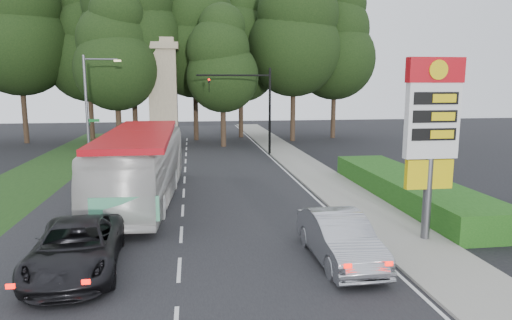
{
  "coord_description": "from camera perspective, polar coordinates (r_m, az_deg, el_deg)",
  "views": [
    {
      "loc": [
        0.49,
        -13.55,
        5.91
      ],
      "look_at": [
        3.62,
        8.4,
        2.2
      ],
      "focal_mm": 32.0,
      "sensor_mm": 36.0,
      "label": 1
    }
  ],
  "objects": [
    {
      "name": "tree_west_mid",
      "position": [
        51.6,
        -27.69,
        14.87
      ],
      "size": [
        9.8,
        9.8,
        19.25
      ],
      "color": "#2D2116",
      "rests_on": "ground"
    },
    {
      "name": "streetlight_signs",
      "position": [
        36.36,
        -20.11,
        6.61
      ],
      "size": [
        2.75,
        0.98,
        8.0
      ],
      "color": "#59595E",
      "rests_on": "ground"
    },
    {
      "name": "tree_far_east",
      "position": [
        51.16,
        9.88,
        14.34
      ],
      "size": [
        8.68,
        8.68,
        17.05
      ],
      "color": "#2D2116",
      "rests_on": "ground"
    },
    {
      "name": "tree_east_mid",
      "position": [
        48.03,
        4.76,
        15.97
      ],
      "size": [
        9.52,
        9.52,
        18.7
      ],
      "color": "#2D2116",
      "rests_on": "ground"
    },
    {
      "name": "monument",
      "position": [
        43.63,
        -11.5,
        8.25
      ],
      "size": [
        3.0,
        3.0,
        10.05
      ],
      "color": "gray",
      "rests_on": "ground"
    },
    {
      "name": "traffic_signal_mast",
      "position": [
        37.92,
        -0.24,
        7.63
      ],
      "size": [
        6.1,
        0.35,
        7.2
      ],
      "color": "black",
      "rests_on": "ground"
    },
    {
      "name": "tree_center_right",
      "position": [
        48.82,
        -7.75,
        15.42
      ],
      "size": [
        9.24,
        9.24,
        18.15
      ],
      "color": "#2D2116",
      "rests_on": "ground"
    },
    {
      "name": "tree_east_near",
      "position": [
        50.99,
        -1.94,
        13.73
      ],
      "size": [
        8.12,
        8.12,
        15.95
      ],
      "color": "#2D2116",
      "rests_on": "ground"
    },
    {
      "name": "gas_station_pylon",
      "position": [
        17.88,
        21.14,
        4.17
      ],
      "size": [
        2.1,
        0.45,
        6.85
      ],
      "color": "#59595E",
      "rests_on": "ground"
    },
    {
      "name": "ground",
      "position": [
        14.79,
        -9.62,
        -14.19
      ],
      "size": [
        120.0,
        120.0,
        0.0
      ],
      "primitive_type": "plane",
      "color": "black",
      "rests_on": "ground"
    },
    {
      "name": "suv_charcoal",
      "position": [
        15.78,
        -21.53,
        -10.12
      ],
      "size": [
        3.01,
        5.85,
        1.58
      ],
      "primitive_type": "imported",
      "rotation": [
        0.0,
        0.0,
        0.07
      ],
      "color": "black",
      "rests_on": "ground"
    },
    {
      "name": "tree_monument_right",
      "position": [
        43.2,
        -4.2,
        12.26
      ],
      "size": [
        6.72,
        6.72,
        13.2
      ],
      "color": "#2D2116",
      "rests_on": "ground"
    },
    {
      "name": "grass_verge_left",
      "position": [
        33.61,
        -25.27,
        -1.53
      ],
      "size": [
        5.0,
        50.0,
        0.02
      ],
      "primitive_type": "cube",
      "color": "#193814",
      "rests_on": "ground"
    },
    {
      "name": "sedan_silver",
      "position": [
        15.73,
        10.42,
        -9.56
      ],
      "size": [
        1.83,
        4.99,
        1.63
      ],
      "primitive_type": "imported",
      "rotation": [
        0.0,
        0.0,
        0.02
      ],
      "color": "#A5A6AC",
      "rests_on": "ground"
    },
    {
      "name": "tree_monument_left",
      "position": [
        43.13,
        -17.19,
        12.77
      ],
      "size": [
        7.28,
        7.28,
        14.3
      ],
      "color": "#2D2116",
      "rests_on": "ground"
    },
    {
      "name": "road_surface",
      "position": [
        26.22,
        -8.99,
        -3.62
      ],
      "size": [
        14.0,
        80.0,
        0.02
      ],
      "primitive_type": "cube",
      "color": "black",
      "rests_on": "ground"
    },
    {
      "name": "tree_center_left",
      "position": [
        47.27,
        -15.37,
        16.6
      ],
      "size": [
        10.08,
        10.08,
        19.8
      ],
      "color": "#2D2116",
      "rests_on": "ground"
    },
    {
      "name": "sidewalk_right",
      "position": [
        27.41,
        9.09,
        -2.95
      ],
      "size": [
        3.0,
        80.0,
        0.12
      ],
      "primitive_type": "cube",
      "color": "gray",
      "rests_on": "ground"
    },
    {
      "name": "tree_west_near",
      "position": [
        51.79,
        -20.36,
        13.47
      ],
      "size": [
        8.4,
        8.4,
        16.5
      ],
      "color": "#2D2116",
      "rests_on": "ground"
    },
    {
      "name": "transit_bus",
      "position": [
        23.72,
        -14.12,
        -0.79
      ],
      "size": [
        3.75,
        13.03,
        3.59
      ],
      "primitive_type": "imported",
      "rotation": [
        0.0,
        0.0,
        -0.06
      ],
      "color": "silver",
      "rests_on": "ground"
    },
    {
      "name": "hedge",
      "position": [
        24.77,
        18.53,
        -3.38
      ],
      "size": [
        3.0,
        14.0,
        1.2
      ],
      "primitive_type": "cube",
      "color": "#194913",
      "rests_on": "ground"
    }
  ]
}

